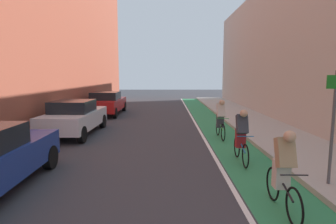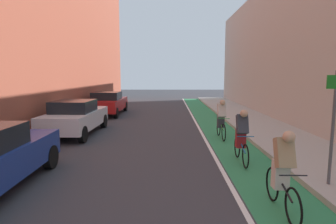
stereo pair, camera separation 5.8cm
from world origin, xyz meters
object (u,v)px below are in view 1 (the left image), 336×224
parked_sedan_red (107,103)px  cyclist_mid (284,171)px  cyclist_trailing (242,136)px  cyclist_far (221,119)px  parked_sedan_white (75,117)px  street_sign_post (334,118)px

parked_sedan_red → cyclist_mid: 14.83m
cyclist_trailing → cyclist_far: bearing=90.2°
parked_sedan_white → cyclist_mid: cyclist_mid is taller
parked_sedan_red → cyclist_far: (6.33, -7.11, 0.02)m
cyclist_trailing → street_sign_post: street_sign_post is taller
parked_sedan_red → street_sign_post: bearing=-57.7°
cyclist_mid → street_sign_post: bearing=34.8°
cyclist_trailing → cyclist_far: size_ratio=1.00×
parked_sedan_white → street_sign_post: bearing=-37.4°
cyclist_trailing → cyclist_far: 3.24m
parked_sedan_white → cyclist_far: 6.37m
parked_sedan_white → street_sign_post: street_sign_post is taller
cyclist_far → cyclist_trailing: bearing=-89.8°
parked_sedan_white → parked_sedan_red: size_ratio=0.92×
parked_sedan_white → street_sign_post: (7.83, -6.00, 0.89)m
cyclist_far → street_sign_post: 5.54m
parked_sedan_white → parked_sedan_red: same height
cyclist_trailing → cyclist_far: cyclist_far is taller
parked_sedan_white → cyclist_far: size_ratio=2.47×
cyclist_mid → parked_sedan_white: bearing=132.0°
parked_sedan_red → cyclist_far: 9.52m
cyclist_mid → cyclist_far: same height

